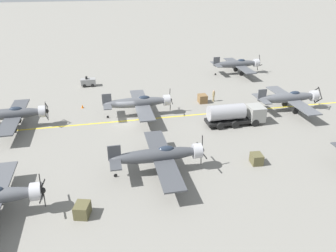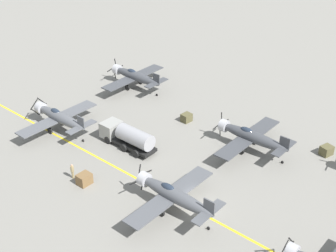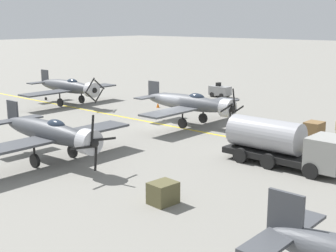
{
  "view_description": "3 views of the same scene",
  "coord_description": "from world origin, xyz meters",
  "px_view_note": "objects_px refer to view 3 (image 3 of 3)",
  "views": [
    {
      "loc": [
        42.01,
        -3.06,
        19.18
      ],
      "look_at": [
        7.62,
        4.3,
        2.32
      ],
      "focal_mm": 35.0,
      "sensor_mm": 36.0,
      "label": 1
    },
    {
      "loc": [
        -30.6,
        -22.18,
        32.01
      ],
      "look_at": [
        6.7,
        9.74,
        3.64
      ],
      "focal_mm": 50.0,
      "sensor_mm": 36.0,
      "label": 2
    },
    {
      "loc": [
        31.12,
        27.98,
        9.22
      ],
      "look_at": [
        5.59,
        5.58,
        1.62
      ],
      "focal_mm": 50.0,
      "sensor_mm": 36.0,
      "label": 3
    }
  ],
  "objects_px": {
    "supply_crate_by_tanker": "(314,130)",
    "airplane_mid_center": "(190,103)",
    "airplane_mid_right": "(50,132)",
    "fuel_tanker": "(284,144)",
    "traffic_cone": "(158,105)",
    "supply_crate_mid_lane": "(163,193)",
    "tow_tractor": "(220,91)",
    "airplane_near_center": "(69,87)"
  },
  "relations": [
    {
      "from": "airplane_mid_right",
      "to": "supply_crate_by_tanker",
      "type": "distance_m",
      "value": 20.91
    },
    {
      "from": "airplane_mid_center",
      "to": "supply_crate_mid_lane",
      "type": "height_order",
      "value": "airplane_mid_center"
    },
    {
      "from": "airplane_near_center",
      "to": "supply_crate_by_tanker",
      "type": "bearing_deg",
      "value": 111.28
    },
    {
      "from": "airplane_near_center",
      "to": "airplane_mid_center",
      "type": "relative_size",
      "value": 1.0
    },
    {
      "from": "airplane_mid_right",
      "to": "fuel_tanker",
      "type": "bearing_deg",
      "value": 122.55
    },
    {
      "from": "airplane_mid_center",
      "to": "fuel_tanker",
      "type": "xyz_separation_m",
      "value": [
        5.75,
        12.34,
        -0.5
      ]
    },
    {
      "from": "supply_crate_mid_lane",
      "to": "airplane_mid_center",
      "type": "bearing_deg",
      "value": -145.59
    },
    {
      "from": "airplane_mid_right",
      "to": "tow_tractor",
      "type": "bearing_deg",
      "value": -170.93
    },
    {
      "from": "tow_tractor",
      "to": "supply_crate_mid_lane",
      "type": "xyz_separation_m",
      "value": [
        30.8,
        18.05,
        -0.22
      ]
    },
    {
      "from": "traffic_cone",
      "to": "tow_tractor",
      "type": "bearing_deg",
      "value": 175.26
    },
    {
      "from": "fuel_tanker",
      "to": "tow_tractor",
      "type": "relative_size",
      "value": 3.08
    },
    {
      "from": "airplane_near_center",
      "to": "tow_tractor",
      "type": "relative_size",
      "value": 4.62
    },
    {
      "from": "traffic_cone",
      "to": "airplane_mid_right",
      "type": "bearing_deg",
      "value": 22.81
    },
    {
      "from": "supply_crate_by_tanker",
      "to": "traffic_cone",
      "type": "xyz_separation_m",
      "value": [
        -1.6,
        -18.68,
        -0.36
      ]
    },
    {
      "from": "airplane_mid_center",
      "to": "airplane_mid_right",
      "type": "xyz_separation_m",
      "value": [
        15.07,
        0.08,
        -0.0
      ]
    },
    {
      "from": "tow_tractor",
      "to": "traffic_cone",
      "type": "xyz_separation_m",
      "value": [
        10.53,
        -0.87,
        -0.52
      ]
    },
    {
      "from": "airplane_near_center",
      "to": "airplane_mid_center",
      "type": "height_order",
      "value": "airplane_mid_center"
    },
    {
      "from": "airplane_mid_right",
      "to": "supply_crate_by_tanker",
      "type": "bearing_deg",
      "value": 145.39
    },
    {
      "from": "tow_tractor",
      "to": "supply_crate_by_tanker",
      "type": "xyz_separation_m",
      "value": [
        12.12,
        17.81,
        -0.15
      ]
    },
    {
      "from": "airplane_mid_right",
      "to": "tow_tractor",
      "type": "relative_size",
      "value": 4.62
    },
    {
      "from": "traffic_cone",
      "to": "fuel_tanker",
      "type": "bearing_deg",
      "value": 63.23
    },
    {
      "from": "tow_tractor",
      "to": "traffic_cone",
      "type": "bearing_deg",
      "value": -4.74
    },
    {
      "from": "airplane_near_center",
      "to": "airplane_mid_right",
      "type": "bearing_deg",
      "value": 63.69
    },
    {
      "from": "fuel_tanker",
      "to": "supply_crate_mid_lane",
      "type": "distance_m",
      "value": 10.09
    },
    {
      "from": "supply_crate_by_tanker",
      "to": "traffic_cone",
      "type": "relative_size",
      "value": 2.79
    },
    {
      "from": "airplane_mid_right",
      "to": "supply_crate_mid_lane",
      "type": "distance_m",
      "value": 10.76
    },
    {
      "from": "supply_crate_mid_lane",
      "to": "airplane_near_center",
      "type": "bearing_deg",
      "value": -118.42
    },
    {
      "from": "tow_tractor",
      "to": "supply_crate_by_tanker",
      "type": "height_order",
      "value": "tow_tractor"
    },
    {
      "from": "supply_crate_by_tanker",
      "to": "airplane_mid_center",
      "type": "bearing_deg",
      "value": -73.97
    },
    {
      "from": "airplane_mid_center",
      "to": "fuel_tanker",
      "type": "height_order",
      "value": "airplane_mid_center"
    },
    {
      "from": "fuel_tanker",
      "to": "airplane_near_center",
      "type": "bearing_deg",
      "value": -99.9
    },
    {
      "from": "supply_crate_mid_lane",
      "to": "traffic_cone",
      "type": "distance_m",
      "value": 27.74
    },
    {
      "from": "airplane_mid_right",
      "to": "fuel_tanker",
      "type": "xyz_separation_m",
      "value": [
        -9.32,
        12.26,
        -0.5
      ]
    },
    {
      "from": "fuel_tanker",
      "to": "supply_crate_by_tanker",
      "type": "bearing_deg",
      "value": -168.06
    },
    {
      "from": "fuel_tanker",
      "to": "supply_crate_by_tanker",
      "type": "relative_size",
      "value": 5.21
    },
    {
      "from": "airplane_mid_right",
      "to": "traffic_cone",
      "type": "distance_m",
      "value": 21.41
    },
    {
      "from": "airplane_mid_center",
      "to": "fuel_tanker",
      "type": "relative_size",
      "value": 1.5
    },
    {
      "from": "tow_tractor",
      "to": "supply_crate_mid_lane",
      "type": "height_order",
      "value": "tow_tractor"
    },
    {
      "from": "airplane_near_center",
      "to": "supply_crate_by_tanker",
      "type": "height_order",
      "value": "airplane_near_center"
    },
    {
      "from": "airplane_near_center",
      "to": "supply_crate_by_tanker",
      "type": "distance_m",
      "value": 27.84
    },
    {
      "from": "tow_tractor",
      "to": "airplane_near_center",
      "type": "bearing_deg",
      "value": -31.8
    },
    {
      "from": "airplane_near_center",
      "to": "supply_crate_by_tanker",
      "type": "relative_size",
      "value": 7.82
    }
  ]
}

